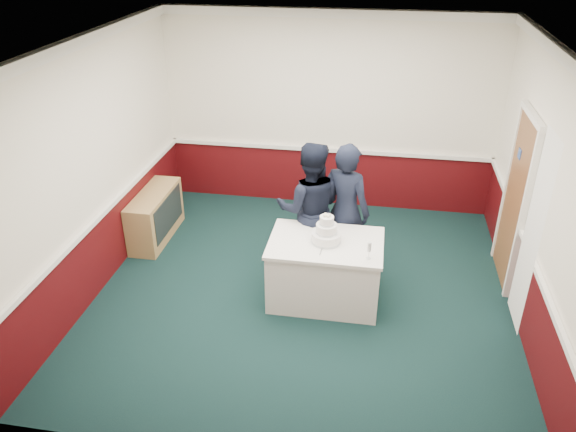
% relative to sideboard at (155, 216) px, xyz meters
% --- Properties ---
extents(ground, '(5.00, 5.00, 0.00)m').
position_rel_sideboard_xyz_m(ground, '(2.28, -0.97, -0.35)').
color(ground, '#112A28').
rests_on(ground, ground).
extents(room_shell, '(5.00, 5.00, 3.00)m').
position_rel_sideboard_xyz_m(room_shell, '(2.36, -0.36, 1.62)').
color(room_shell, white).
rests_on(room_shell, ground).
extents(sideboard, '(0.41, 1.20, 0.70)m').
position_rel_sideboard_xyz_m(sideboard, '(0.00, 0.00, 0.00)').
color(sideboard, '#9D7C4C').
rests_on(sideboard, ground).
extents(cake_table, '(1.32, 0.92, 0.79)m').
position_rel_sideboard_xyz_m(cake_table, '(2.54, -1.05, 0.05)').
color(cake_table, white).
rests_on(cake_table, ground).
extents(wedding_cake, '(0.35, 0.35, 0.36)m').
position_rel_sideboard_xyz_m(wedding_cake, '(2.54, -1.05, 0.55)').
color(wedding_cake, white).
rests_on(wedding_cake, cake_table).
extents(cake_knife, '(0.03, 0.22, 0.00)m').
position_rel_sideboard_xyz_m(cake_knife, '(2.51, -1.25, 0.44)').
color(cake_knife, silver).
rests_on(cake_knife, cake_table).
extents(champagne_flute, '(0.05, 0.05, 0.21)m').
position_rel_sideboard_xyz_m(champagne_flute, '(3.04, -1.33, 0.58)').
color(champagne_flute, silver).
rests_on(champagne_flute, cake_table).
extents(person_man, '(0.93, 0.77, 1.76)m').
position_rel_sideboard_xyz_m(person_man, '(2.26, -0.43, 0.53)').
color(person_man, black).
rests_on(person_man, ground).
extents(person_woman, '(0.76, 0.64, 1.77)m').
position_rel_sideboard_xyz_m(person_woman, '(2.71, -0.42, 0.54)').
color(person_woman, black).
rests_on(person_woman, ground).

